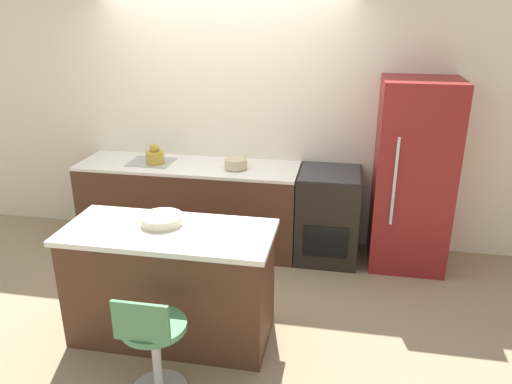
{
  "coord_description": "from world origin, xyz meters",
  "views": [
    {
      "loc": [
        1.23,
        -4.26,
        2.42
      ],
      "look_at": [
        0.51,
        -0.41,
        0.93
      ],
      "focal_mm": 35.0,
      "sensor_mm": 36.0,
      "label": 1
    }
  ],
  "objects": [
    {
      "name": "ground_plane",
      "position": [
        0.0,
        0.0,
        0.0
      ],
      "size": [
        14.0,
        14.0,
        0.0
      ],
      "primitive_type": "plane",
      "color": "#998466"
    },
    {
      "name": "wall_back",
      "position": [
        0.0,
        0.71,
        1.3
      ],
      "size": [
        8.0,
        0.06,
        2.6
      ],
      "color": "silver",
      "rests_on": "ground_plane"
    },
    {
      "name": "back_counter",
      "position": [
        -0.34,
        0.35,
        0.44
      ],
      "size": [
        2.24,
        0.66,
        0.9
      ],
      "color": "#4C2D1E",
      "rests_on": "ground_plane"
    },
    {
      "name": "kitchen_island",
      "position": [
        0.0,
        -1.17,
        0.45
      ],
      "size": [
        1.54,
        0.68,
        0.89
      ],
      "color": "#4C2D1E",
      "rests_on": "ground_plane"
    },
    {
      "name": "oven_range",
      "position": [
        1.09,
        0.35,
        0.45
      ],
      "size": [
        0.6,
        0.67,
        0.9
      ],
      "color": "black",
      "rests_on": "ground_plane"
    },
    {
      "name": "refrigerator",
      "position": [
        1.86,
        0.36,
        0.9
      ],
      "size": [
        0.7,
        0.66,
        1.8
      ],
      "color": "maroon",
      "rests_on": "ground_plane"
    },
    {
      "name": "stool_chair",
      "position": [
        0.11,
        -1.82,
        0.39
      ],
      "size": [
        0.42,
        0.42,
        0.8
      ],
      "color": "#B7B7BC",
      "rests_on": "ground_plane"
    },
    {
      "name": "kettle",
      "position": [
        -0.66,
        0.3,
        0.98
      ],
      "size": [
        0.18,
        0.18,
        0.21
      ],
      "color": "#B29333",
      "rests_on": "back_counter"
    },
    {
      "name": "mixing_bowl",
      "position": [
        0.17,
        0.3,
        0.95
      ],
      "size": [
        0.22,
        0.22,
        0.1
      ],
      "color": "#C1B28E",
      "rests_on": "back_counter"
    },
    {
      "name": "fruit_bowl",
      "position": [
        -0.08,
        -1.08,
        0.92
      ],
      "size": [
        0.31,
        0.31,
        0.07
      ],
      "color": "beige",
      "rests_on": "kitchen_island"
    }
  ]
}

